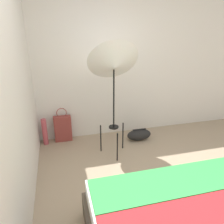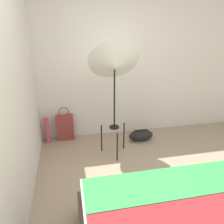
{
  "view_description": "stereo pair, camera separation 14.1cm",
  "coord_description": "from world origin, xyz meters",
  "px_view_note": "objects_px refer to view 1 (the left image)",
  "views": [
    {
      "loc": [
        -0.96,
        -1.49,
        1.92
      ],
      "look_at": [
        -0.26,
        1.24,
        0.78
      ],
      "focal_mm": 35.0,
      "sensor_mm": 36.0,
      "label": 1
    },
    {
      "loc": [
        -0.82,
        -1.52,
        1.92
      ],
      "look_at": [
        -0.26,
        1.24,
        0.78
      ],
      "focal_mm": 35.0,
      "sensor_mm": 36.0,
      "label": 2
    }
  ],
  "objects_px": {
    "duffel_bag": "(139,135)",
    "paper_roll": "(45,132)",
    "photo_umbrella": "(114,65)",
    "tote_bag": "(63,128)"
  },
  "relations": [
    {
      "from": "photo_umbrella",
      "to": "duffel_bag",
      "type": "height_order",
      "value": "photo_umbrella"
    },
    {
      "from": "duffel_bag",
      "to": "paper_roll",
      "type": "xyz_separation_m",
      "value": [
        -1.6,
        0.26,
        0.13
      ]
    },
    {
      "from": "tote_bag",
      "to": "paper_roll",
      "type": "height_order",
      "value": "tote_bag"
    },
    {
      "from": "duffel_bag",
      "to": "photo_umbrella",
      "type": "bearing_deg",
      "value": -151.06
    },
    {
      "from": "photo_umbrella",
      "to": "tote_bag",
      "type": "xyz_separation_m",
      "value": [
        -0.75,
        0.62,
        -1.16
      ]
    },
    {
      "from": "tote_bag",
      "to": "duffel_bag",
      "type": "bearing_deg",
      "value": -13.62
    },
    {
      "from": "tote_bag",
      "to": "paper_roll",
      "type": "relative_size",
      "value": 1.33
    },
    {
      "from": "photo_umbrella",
      "to": "tote_bag",
      "type": "bearing_deg",
      "value": 140.61
    },
    {
      "from": "duffel_bag",
      "to": "paper_roll",
      "type": "relative_size",
      "value": 0.94
    },
    {
      "from": "photo_umbrella",
      "to": "duffel_bag",
      "type": "distance_m",
      "value": 1.44
    }
  ]
}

